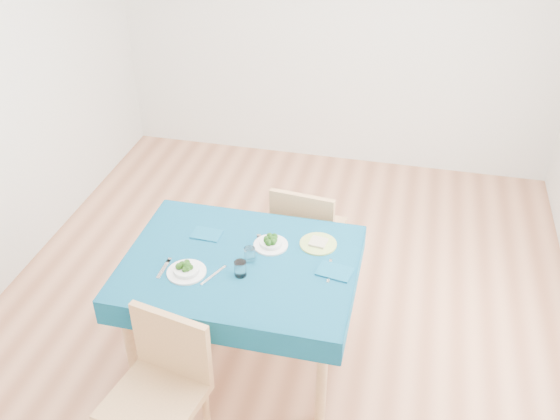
% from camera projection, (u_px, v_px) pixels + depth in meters
% --- Properties ---
extents(room_shell, '(4.02, 4.52, 2.73)m').
position_uv_depth(room_shell, '(280.00, 139.00, 3.59)').
color(room_shell, '#A06142').
rests_on(room_shell, ground).
extents(table, '(1.34, 1.02, 0.76)m').
position_uv_depth(table, '(242.00, 309.00, 3.81)').
color(table, navy).
rests_on(table, ground).
extents(chair_near, '(0.54, 0.57, 1.13)m').
position_uv_depth(chair_near, '(151.00, 383.00, 3.10)').
color(chair_near, tan).
rests_on(chair_near, ground).
extents(chair_far, '(0.49, 0.52, 1.09)m').
position_uv_depth(chair_far, '(310.00, 217.00, 4.33)').
color(chair_far, tan).
rests_on(chair_far, ground).
extents(bowl_near, '(0.22, 0.22, 0.07)m').
position_uv_depth(bowl_near, '(186.00, 268.00, 3.49)').
color(bowl_near, white).
rests_on(bowl_near, table).
extents(bowl_far, '(0.21, 0.21, 0.06)m').
position_uv_depth(bowl_far, '(271.00, 242.00, 3.70)').
color(bowl_far, white).
rests_on(bowl_far, table).
extents(fork_near, '(0.02, 0.17, 0.00)m').
position_uv_depth(fork_near, '(164.00, 269.00, 3.53)').
color(fork_near, silver).
rests_on(fork_near, table).
extents(knife_near, '(0.10, 0.20, 0.00)m').
position_uv_depth(knife_near, '(213.00, 275.00, 3.49)').
color(knife_near, silver).
rests_on(knife_near, table).
extents(fork_far, '(0.08, 0.18, 0.00)m').
position_uv_depth(fork_far, '(260.00, 245.00, 3.72)').
color(fork_far, silver).
rests_on(fork_far, table).
extents(knife_far, '(0.03, 0.21, 0.00)m').
position_uv_depth(knife_far, '(329.00, 271.00, 3.52)').
color(knife_far, silver).
rests_on(knife_far, table).
extents(napkin_near, '(0.18, 0.13, 0.01)m').
position_uv_depth(napkin_near, '(207.00, 234.00, 3.80)').
color(napkin_near, navy).
rests_on(napkin_near, table).
extents(napkin_far, '(0.21, 0.16, 0.01)m').
position_uv_depth(napkin_far, '(335.00, 272.00, 3.51)').
color(napkin_far, navy).
rests_on(napkin_far, table).
extents(tumbler_center, '(0.06, 0.06, 0.08)m').
position_uv_depth(tumbler_center, '(250.00, 254.00, 3.58)').
color(tumbler_center, white).
rests_on(tumbler_center, table).
extents(tumbler_side, '(0.07, 0.07, 0.09)m').
position_uv_depth(tumbler_side, '(240.00, 269.00, 3.47)').
color(tumbler_side, white).
rests_on(tumbler_side, table).
extents(side_plate, '(0.22, 0.22, 0.01)m').
position_uv_depth(side_plate, '(318.00, 244.00, 3.72)').
color(side_plate, '#ABC962').
rests_on(side_plate, table).
extents(bread_slice, '(0.11, 0.11, 0.01)m').
position_uv_depth(bread_slice, '(318.00, 242.00, 3.71)').
color(bread_slice, beige).
rests_on(bread_slice, side_plate).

